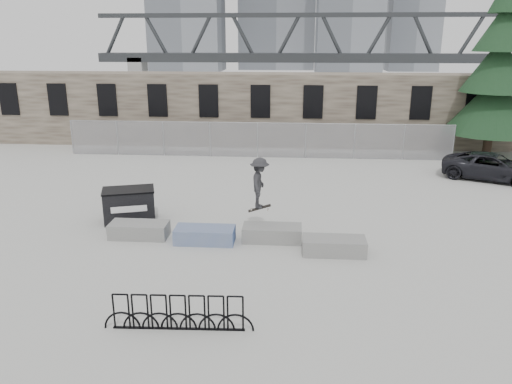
{
  "coord_description": "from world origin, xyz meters",
  "views": [
    {
      "loc": [
        2.06,
        -15.66,
        6.63
      ],
      "look_at": [
        0.75,
        1.47,
        1.3
      ],
      "focal_mm": 35.0,
      "sensor_mm": 36.0,
      "label": 1
    }
  ],
  "objects_px": {
    "suv": "(492,167)",
    "planter_far_left": "(139,229)",
    "skateboarder": "(260,183)",
    "bike_rack": "(178,313)",
    "dumpster": "(129,205)",
    "spruce_tree": "(497,76)",
    "planter_offset": "(334,245)",
    "planter_center_left": "(205,234)",
    "planter_center_right": "(272,233)"
  },
  "relations": [
    {
      "from": "bike_rack",
      "to": "dumpster",
      "type": "bearing_deg",
      "value": 116.02
    },
    {
      "from": "dumpster",
      "to": "spruce_tree",
      "type": "distance_m",
      "value": 21.51
    },
    {
      "from": "suv",
      "to": "skateboarder",
      "type": "height_order",
      "value": "skateboarder"
    },
    {
      "from": "suv",
      "to": "planter_far_left",
      "type": "bearing_deg",
      "value": 144.54
    },
    {
      "from": "planter_center_left",
      "to": "skateboarder",
      "type": "distance_m",
      "value": 2.54
    },
    {
      "from": "dumpster",
      "to": "suv",
      "type": "height_order",
      "value": "suv"
    },
    {
      "from": "spruce_tree",
      "to": "planter_far_left",
      "type": "bearing_deg",
      "value": -140.43
    },
    {
      "from": "planter_center_right",
      "to": "spruce_tree",
      "type": "relative_size",
      "value": 0.17
    },
    {
      "from": "planter_offset",
      "to": "suv",
      "type": "height_order",
      "value": "suv"
    },
    {
      "from": "planter_center_right",
      "to": "suv",
      "type": "height_order",
      "value": "suv"
    },
    {
      "from": "planter_far_left",
      "to": "skateboarder",
      "type": "distance_m",
      "value": 4.49
    },
    {
      "from": "planter_far_left",
      "to": "spruce_tree",
      "type": "xyz_separation_m",
      "value": [
        16.52,
        13.65,
        4.29
      ]
    },
    {
      "from": "dumpster",
      "to": "skateboarder",
      "type": "xyz_separation_m",
      "value": [
        4.99,
        -1.18,
        1.3
      ]
    },
    {
      "from": "bike_rack",
      "to": "skateboarder",
      "type": "distance_m",
      "value": 6.32
    },
    {
      "from": "planter_far_left",
      "to": "skateboarder",
      "type": "bearing_deg",
      "value": 5.31
    },
    {
      "from": "planter_far_left",
      "to": "planter_center_right",
      "type": "bearing_deg",
      "value": 0.62
    },
    {
      "from": "planter_center_right",
      "to": "bike_rack",
      "type": "height_order",
      "value": "bike_rack"
    },
    {
      "from": "planter_center_left",
      "to": "bike_rack",
      "type": "xyz_separation_m",
      "value": [
        0.3,
        -5.28,
        0.16
      ]
    },
    {
      "from": "planter_center_left",
      "to": "planter_center_right",
      "type": "height_order",
      "value": "same"
    },
    {
      "from": "planter_offset",
      "to": "skateboarder",
      "type": "relative_size",
      "value": 1.06
    },
    {
      "from": "suv",
      "to": "skateboarder",
      "type": "xyz_separation_m",
      "value": [
        -10.78,
        -8.15,
        1.29
      ]
    },
    {
      "from": "planter_offset",
      "to": "skateboarder",
      "type": "bearing_deg",
      "value": 152.84
    },
    {
      "from": "planter_center_left",
      "to": "spruce_tree",
      "type": "xyz_separation_m",
      "value": [
        14.17,
        13.94,
        4.29
      ]
    },
    {
      "from": "bike_rack",
      "to": "planter_center_left",
      "type": "bearing_deg",
      "value": 93.21
    },
    {
      "from": "planter_center_right",
      "to": "spruce_tree",
      "type": "height_order",
      "value": "spruce_tree"
    },
    {
      "from": "suv",
      "to": "planter_offset",
      "type": "bearing_deg",
      "value": 163.43
    },
    {
      "from": "planter_far_left",
      "to": "suv",
      "type": "height_order",
      "value": "suv"
    },
    {
      "from": "skateboarder",
      "to": "planter_center_right",
      "type": "bearing_deg",
      "value": -123.99
    },
    {
      "from": "planter_far_left",
      "to": "planter_offset",
      "type": "height_order",
      "value": "same"
    },
    {
      "from": "planter_center_right",
      "to": "bike_rack",
      "type": "bearing_deg",
      "value": -109.25
    },
    {
      "from": "planter_center_right",
      "to": "planter_offset",
      "type": "relative_size",
      "value": 1.0
    },
    {
      "from": "planter_far_left",
      "to": "suv",
      "type": "relative_size",
      "value": 0.44
    },
    {
      "from": "planter_far_left",
      "to": "planter_offset",
      "type": "bearing_deg",
      "value": -7.61
    },
    {
      "from": "planter_far_left",
      "to": "bike_rack",
      "type": "bearing_deg",
      "value": -64.56
    },
    {
      "from": "planter_center_left",
      "to": "suv",
      "type": "distance_m",
      "value": 15.37
    },
    {
      "from": "spruce_tree",
      "to": "planter_center_right",
      "type": "bearing_deg",
      "value": -131.2
    },
    {
      "from": "dumpster",
      "to": "planter_far_left",
      "type": "bearing_deg",
      "value": -79.23
    },
    {
      "from": "planter_center_left",
      "to": "planter_offset",
      "type": "xyz_separation_m",
      "value": [
        4.29,
        -0.6,
        0.0
      ]
    },
    {
      "from": "planter_far_left",
      "to": "skateboarder",
      "type": "height_order",
      "value": "skateboarder"
    },
    {
      "from": "bike_rack",
      "to": "spruce_tree",
      "type": "xyz_separation_m",
      "value": [
        13.87,
        19.22,
        4.13
      ]
    },
    {
      "from": "planter_center_left",
      "to": "skateboarder",
      "type": "height_order",
      "value": "skateboarder"
    },
    {
      "from": "planter_far_left",
      "to": "bike_rack",
      "type": "height_order",
      "value": "bike_rack"
    },
    {
      "from": "dumpster",
      "to": "suv",
      "type": "relative_size",
      "value": 0.47
    },
    {
      "from": "planter_offset",
      "to": "bike_rack",
      "type": "bearing_deg",
      "value": -130.45
    },
    {
      "from": "planter_far_left",
      "to": "skateboarder",
      "type": "xyz_separation_m",
      "value": [
        4.16,
        0.39,
        1.65
      ]
    },
    {
      "from": "planter_center_right",
      "to": "suv",
      "type": "xyz_separation_m",
      "value": [
        10.33,
        8.48,
        0.35
      ]
    },
    {
      "from": "planter_center_right",
      "to": "dumpster",
      "type": "distance_m",
      "value": 5.67
    },
    {
      "from": "planter_offset",
      "to": "bike_rack",
      "type": "height_order",
      "value": "bike_rack"
    },
    {
      "from": "planter_far_left",
      "to": "planter_offset",
      "type": "xyz_separation_m",
      "value": [
        6.64,
        -0.89,
        0.0
      ]
    },
    {
      "from": "bike_rack",
      "to": "suv",
      "type": "relative_size",
      "value": 0.78
    }
  ]
}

